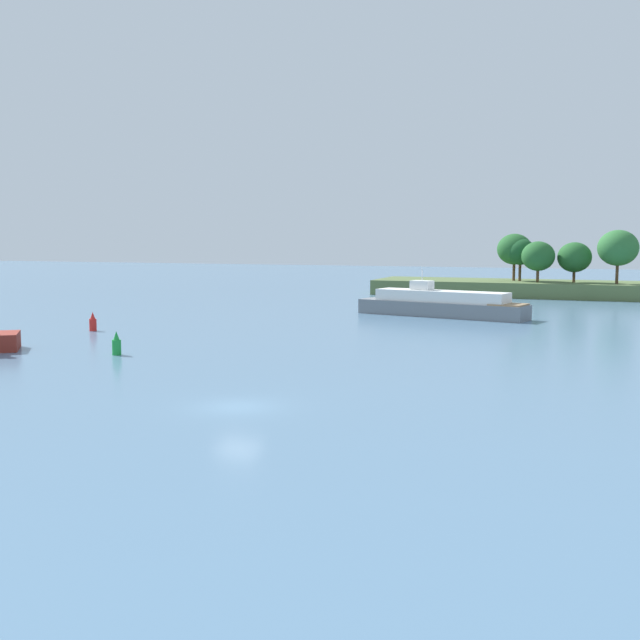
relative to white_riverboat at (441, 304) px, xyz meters
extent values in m
plane|color=slate|center=(-0.38, -51.70, -1.42)|extent=(400.00, 400.00, 0.00)
cube|color=#566B3D|center=(10.59, 36.41, -0.26)|extent=(56.82, 13.45, 2.33)
cylinder|color=#513823|center=(3.83, 36.86, 2.32)|extent=(0.44, 0.44, 2.82)
ellipsoid|color=#235B28|center=(3.83, 36.86, 5.90)|extent=(5.43, 5.43, 4.89)
cylinder|color=#513823|center=(4.85, 36.04, 2.29)|extent=(0.44, 0.44, 2.77)
ellipsoid|color=#194C23|center=(4.85, 36.04, 5.53)|extent=(4.63, 4.63, 4.17)
cylinder|color=#513823|center=(7.81, 33.41, 1.91)|extent=(0.44, 0.44, 2.00)
ellipsoid|color=#235B28|center=(7.81, 33.41, 4.91)|extent=(5.01, 5.01, 4.51)
cylinder|color=#513823|center=(13.02, 35.11, 1.81)|extent=(0.44, 0.44, 1.82)
ellipsoid|color=#235B28|center=(13.02, 35.11, 4.75)|extent=(5.08, 5.08, 4.58)
cylinder|color=#513823|center=(19.16, 33.70, 2.39)|extent=(0.44, 0.44, 2.97)
ellipsoid|color=#2D6B33|center=(19.16, 33.70, 6.23)|extent=(5.89, 5.89, 5.30)
cube|color=slate|center=(-0.02, 0.01, -0.56)|extent=(20.64, 8.39, 1.73)
cube|color=white|center=(-0.02, 0.01, 0.96)|extent=(16.16, 6.81, 1.30)
cube|color=white|center=(-2.49, 0.58, 2.16)|extent=(2.73, 2.25, 1.10)
cube|color=#937551|center=(7.88, -1.84, 0.39)|extent=(4.35, 4.23, 0.16)
cylinder|color=silver|center=(-2.49, 0.58, 3.41)|extent=(0.10, 0.10, 1.40)
cylinder|color=red|center=(-29.38, -25.97, -0.82)|extent=(0.70, 0.70, 1.20)
cone|color=red|center=(-29.38, -25.97, 0.13)|extent=(0.49, 0.49, 0.70)
cylinder|color=green|center=(-17.82, -38.28, -0.82)|extent=(0.70, 0.70, 1.20)
cone|color=green|center=(-17.82, -38.28, 0.13)|extent=(0.49, 0.49, 0.70)
camera|label=1|loc=(18.59, -88.96, 7.87)|focal=43.38mm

